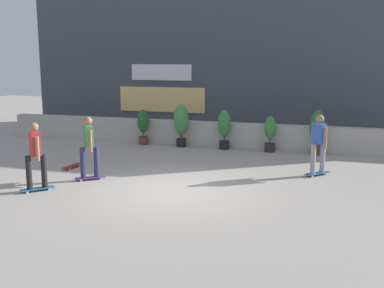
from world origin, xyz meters
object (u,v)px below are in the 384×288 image
at_px(skater_by_wall_right, 319,142).
at_px(skater_far_left, 35,153).
at_px(potted_plant_1, 181,122).
at_px(skateboard_near_camera, 72,166).
at_px(potted_plant_2, 224,127).
at_px(potted_plant_4, 317,129).
at_px(skater_by_wall_left, 89,145).
at_px(potted_plant_0, 143,125).
at_px(potted_plant_3, 270,132).

height_order(skater_by_wall_right, skater_far_left, same).
relative_size(potted_plant_1, skateboard_near_camera, 1.94).
height_order(potted_plant_2, potted_plant_4, potted_plant_4).
xyz_separation_m(potted_plant_2, skater_far_left, (-3.10, -6.60, 0.14)).
height_order(potted_plant_2, skater_by_wall_right, skater_by_wall_right).
bearing_deg(skater_by_wall_right, potted_plant_2, 138.66).
height_order(potted_plant_4, skater_by_wall_left, skater_by_wall_left).
xyz_separation_m(potted_plant_4, skater_by_wall_left, (-5.61, -5.26, 0.06)).
bearing_deg(skateboard_near_camera, potted_plant_1, 64.55).
distance_m(potted_plant_0, potted_plant_2, 3.13).
distance_m(potted_plant_0, potted_plant_1, 1.52).
bearing_deg(skater_far_left, potted_plant_2, 64.82).
xyz_separation_m(skater_by_wall_right, skateboard_near_camera, (-6.98, -1.24, -0.88)).
bearing_deg(skater_by_wall_left, potted_plant_2, 65.37).
bearing_deg(potted_plant_0, skateboard_near_camera, -96.64).
bearing_deg(skateboard_near_camera, potted_plant_3, 38.67).
bearing_deg(skater_by_wall_right, skater_by_wall_left, -158.29).
bearing_deg(potted_plant_2, potted_plant_4, 0.00).
xyz_separation_m(potted_plant_0, skater_by_wall_right, (6.49, -2.96, 0.19)).
bearing_deg(skater_by_wall_left, potted_plant_3, 52.48).
bearing_deg(potted_plant_4, skater_by_wall_right, -86.93).
height_order(potted_plant_1, skater_far_left, skater_far_left).
xyz_separation_m(potted_plant_1, skater_far_left, (-1.48, -6.60, 0.02)).
xyz_separation_m(potted_plant_3, skater_by_wall_left, (-4.04, -5.26, 0.26)).
relative_size(potted_plant_4, skater_far_left, 0.89).
distance_m(potted_plant_1, potted_plant_4, 4.82).
height_order(potted_plant_0, potted_plant_2, potted_plant_2).
height_order(potted_plant_1, skater_by_wall_left, skater_by_wall_left).
bearing_deg(skater_by_wall_right, skateboard_near_camera, -169.94).
distance_m(potted_plant_2, skater_by_wall_left, 5.78).
relative_size(potted_plant_3, skater_by_wall_right, 0.74).
xyz_separation_m(potted_plant_3, skater_far_left, (-4.73, -6.60, 0.26)).
height_order(skater_by_wall_right, skater_by_wall_left, same).
relative_size(potted_plant_2, skater_by_wall_left, 0.83).
distance_m(potted_plant_2, skateboard_near_camera, 5.59).
bearing_deg(potted_plant_2, skater_by_wall_right, -41.34).
distance_m(potted_plant_1, skater_by_wall_left, 5.31).
distance_m(potted_plant_2, skater_by_wall_right, 4.48).
xyz_separation_m(potted_plant_1, skateboard_near_camera, (-2.00, -4.20, -0.86)).
distance_m(potted_plant_3, skateboard_near_camera, 6.74).
bearing_deg(potted_plant_1, potted_plant_3, 0.00).
height_order(potted_plant_1, potted_plant_3, potted_plant_1).
bearing_deg(skateboard_near_camera, skater_far_left, -77.87).
xyz_separation_m(potted_plant_2, potted_plant_4, (3.20, 0.00, 0.07)).
xyz_separation_m(potted_plant_4, skateboard_near_camera, (-6.82, -4.20, -0.82)).
distance_m(skater_by_wall_right, skater_by_wall_left, 6.21).
height_order(potted_plant_0, skater_far_left, skater_far_left).
xyz_separation_m(potted_plant_0, potted_plant_3, (4.75, 0.00, -0.06)).
bearing_deg(skater_far_left, skater_by_wall_right, 29.38).
relative_size(potted_plant_2, skater_far_left, 0.83).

